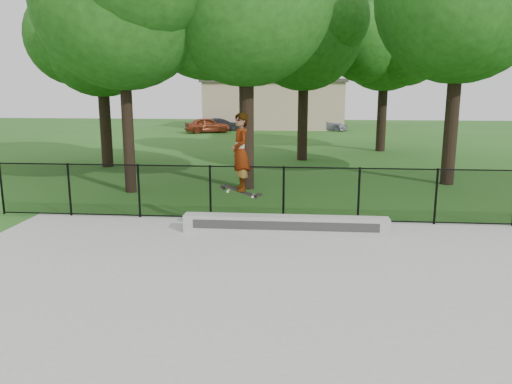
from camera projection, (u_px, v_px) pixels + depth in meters
ground at (269, 322)px, 7.84m from camera, size 100.00×100.00×0.00m
concrete_slab at (269, 320)px, 7.84m from camera, size 14.00×12.00×0.06m
grind_ledge at (285, 225)px, 12.36m from camera, size 5.07×0.40×0.44m
car_a at (207, 125)px, 40.10m from camera, size 3.85×2.69×1.22m
car_b at (222, 125)px, 41.95m from camera, size 3.06×1.89×1.04m
car_c at (325, 124)px, 42.37m from camera, size 3.81×2.59×1.11m
skater_airborne at (240, 153)px, 11.83m from camera, size 0.80×0.79×2.07m
chainlink_fence at (284, 194)px, 13.43m from camera, size 16.06×0.06×1.50m
tree_row at (287, 19)px, 20.36m from camera, size 20.16×18.15×9.83m
distant_building at (275, 104)px, 44.60m from camera, size 12.40×6.40×4.30m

